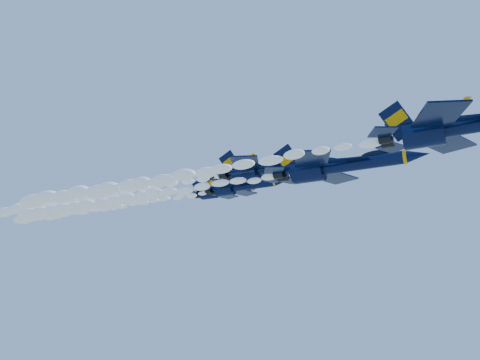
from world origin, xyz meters
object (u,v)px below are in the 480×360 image
at_px(jet_lead, 463,126).
at_px(jet_fifth, 223,191).
at_px(jet_fourth, 241,187).
at_px(jet_third, 269,168).
at_px(jet_second, 337,166).

height_order(jet_lead, jet_fifth, jet_fifth).
distance_m(jet_fourth, jet_fifth, 9.69).
bearing_deg(jet_third, jet_lead, -29.57).
height_order(jet_lead, jet_third, jet_third).
xyz_separation_m(jet_lead, jet_fourth, (-35.75, 24.59, 4.68)).
bearing_deg(jet_fifth, jet_third, -43.75).
distance_m(jet_lead, jet_fourth, 43.64).
bearing_deg(jet_fourth, jet_third, -45.34).
bearing_deg(jet_fourth, jet_lead, -34.52).
bearing_deg(jet_fifth, jet_second, -33.70).
distance_m(jet_lead, jet_third, 30.22).
bearing_deg(jet_second, jet_fourth, 149.40).
relative_size(jet_second, jet_third, 1.10).
relative_size(jet_third, jet_fourth, 1.18).
xyz_separation_m(jet_third, jet_fifth, (-16.85, 16.13, 2.38)).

